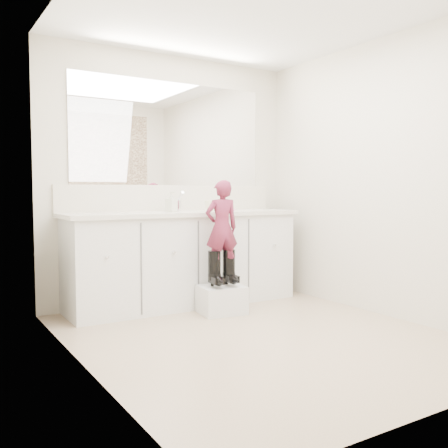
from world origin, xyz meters
TOP-DOWN VIEW (x-y plane):
  - floor at (0.00, 0.00)m, footprint 3.00×3.00m
  - ceiling at (0.00, 0.00)m, footprint 3.00×3.00m
  - wall_back at (0.00, 1.50)m, footprint 2.60×0.00m
  - wall_front at (0.00, -1.50)m, footprint 2.60×0.00m
  - wall_left at (-1.30, 0.00)m, footprint 0.00×3.00m
  - wall_right at (1.30, 0.00)m, footprint 0.00×3.00m
  - vanity_cabinet at (0.00, 1.23)m, footprint 2.20×0.55m
  - countertop at (0.00, 1.21)m, footprint 2.28×0.58m
  - backsplash at (0.00, 1.49)m, footprint 2.28×0.03m
  - mirror at (0.00, 1.49)m, footprint 2.00×0.02m
  - dot_panel at (0.00, -1.49)m, footprint 2.00×0.01m
  - faucet at (0.00, 1.38)m, footprint 0.08×0.08m
  - cup at (0.26, 1.18)m, footprint 0.12×0.12m
  - soap_bottle at (-0.14, 1.20)m, footprint 0.11×0.11m
  - step_stool at (0.12, 0.75)m, footprint 0.42×0.37m
  - boot_left at (0.05, 0.75)m, footprint 0.14×0.23m
  - boot_right at (0.20, 0.75)m, footprint 0.14×0.23m
  - toddler at (0.12, 0.75)m, footprint 0.33×0.24m
  - toothbrush at (0.19, 0.75)m, footprint 0.14×0.03m

SIDE VIEW (x-z plane):
  - floor at x=0.00m, z-range 0.00..0.00m
  - step_stool at x=0.12m, z-range 0.00..0.24m
  - boot_left at x=0.05m, z-range 0.24..0.56m
  - boot_right at x=0.20m, z-range 0.24..0.56m
  - vanity_cabinet at x=0.00m, z-range 0.00..0.85m
  - toddler at x=0.12m, z-range 0.34..1.18m
  - countertop at x=0.00m, z-range 0.85..0.89m
  - toothbrush at x=0.19m, z-range 0.86..0.92m
  - faucet at x=0.00m, z-range 0.89..0.99m
  - cup at x=0.26m, z-range 0.89..0.99m
  - soap_bottle at x=-0.14m, z-range 0.89..1.08m
  - backsplash at x=0.00m, z-range 0.89..1.14m
  - wall_back at x=0.00m, z-range -0.10..2.50m
  - wall_front at x=0.00m, z-range -0.10..2.50m
  - wall_left at x=-1.30m, z-range -0.30..2.70m
  - wall_right at x=1.30m, z-range -0.30..2.70m
  - mirror at x=0.00m, z-range 1.14..2.14m
  - dot_panel at x=0.00m, z-range 1.05..2.25m
  - ceiling at x=0.00m, z-range 2.40..2.40m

